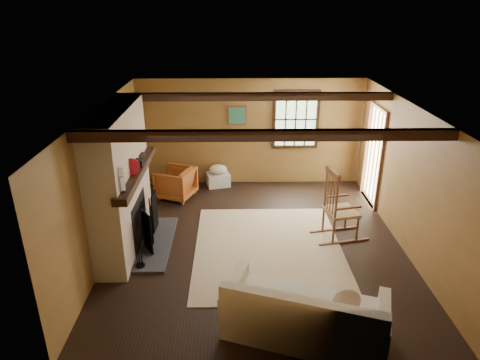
{
  "coord_description": "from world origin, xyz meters",
  "views": [
    {
      "loc": [
        -0.4,
        -6.47,
        3.92
      ],
      "look_at": [
        -0.28,
        0.4,
        1.04
      ],
      "focal_mm": 32.0,
      "sensor_mm": 36.0,
      "label": 1
    }
  ],
  "objects_px": {
    "fireplace": "(122,186)",
    "rocking_chair": "(339,209)",
    "sofa": "(304,318)",
    "armchair": "(176,183)",
    "laundry_basket": "(218,179)"
  },
  "relations": [
    {
      "from": "fireplace",
      "to": "armchair",
      "type": "relative_size",
      "value": 3.29
    },
    {
      "from": "fireplace",
      "to": "sofa",
      "type": "relative_size",
      "value": 1.11
    },
    {
      "from": "sofa",
      "to": "armchair",
      "type": "xyz_separation_m",
      "value": [
        -2.1,
        4.19,
        0.04
      ]
    },
    {
      "from": "sofa",
      "to": "laundry_basket",
      "type": "bearing_deg",
      "value": 123.09
    },
    {
      "from": "sofa",
      "to": "fireplace",
      "type": "bearing_deg",
      "value": 159.1
    },
    {
      "from": "rocking_chair",
      "to": "laundry_basket",
      "type": "relative_size",
      "value": 2.62
    },
    {
      "from": "fireplace",
      "to": "sofa",
      "type": "bearing_deg",
      "value": -39.84
    },
    {
      "from": "fireplace",
      "to": "rocking_chair",
      "type": "xyz_separation_m",
      "value": [
        3.68,
        0.2,
        -0.55
      ]
    },
    {
      "from": "laundry_basket",
      "to": "armchair",
      "type": "xyz_separation_m",
      "value": [
        -0.89,
        -0.62,
        0.18
      ]
    },
    {
      "from": "rocking_chair",
      "to": "laundry_basket",
      "type": "distance_m",
      "value": 3.24
    },
    {
      "from": "rocking_chair",
      "to": "armchair",
      "type": "distance_m",
      "value": 3.54
    },
    {
      "from": "fireplace",
      "to": "rocking_chair",
      "type": "relative_size",
      "value": 1.83
    },
    {
      "from": "fireplace",
      "to": "laundry_basket",
      "type": "xyz_separation_m",
      "value": [
        1.49,
        2.55,
        -0.95
      ]
    },
    {
      "from": "rocking_chair",
      "to": "armchair",
      "type": "height_order",
      "value": "rocking_chair"
    },
    {
      "from": "armchair",
      "to": "laundry_basket",
      "type": "bearing_deg",
      "value": 145.97
    }
  ]
}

